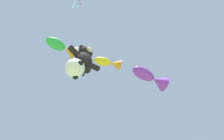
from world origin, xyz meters
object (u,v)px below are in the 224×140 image
Objects in this scene: fish_kite_violet at (151,78)px; fish_kite_goldfin at (109,63)px; soccer_ball_kite at (75,68)px; teddy_bear_kite at (84,58)px; fish_kite_emerald at (63,47)px.

fish_kite_violet is 2.63m from fish_kite_goldfin.
fish_kite_violet reaches higher than soccer_ball_kite.
fish_kite_goldfin is (1.68, 0.15, 1.80)m from teddy_bear_kite.
soccer_ball_kite is at bearing -170.27° from teddy_bear_kite.
teddy_bear_kite is 1.18× the size of fish_kite_goldfin.
teddy_bear_kite is at bearing -58.61° from fish_kite_emerald.
soccer_ball_kite is (-0.37, -0.06, -1.41)m from teddy_bear_kite.
fish_kite_goldfin reaches higher than teddy_bear_kite.
soccer_ball_kite is 5.62m from fish_kite_violet.
fish_kite_violet is at bearing -8.58° from soccer_ball_kite.
teddy_bear_kite reaches higher than soccer_ball_kite.
fish_kite_goldfin is at bearing 160.20° from fish_kite_violet.
teddy_bear_kite is at bearing 169.84° from fish_kite_violet.
fish_kite_goldfin is at bearing 5.86° from soccer_ball_kite.
fish_kite_emerald reaches higher than fish_kite_goldfin.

